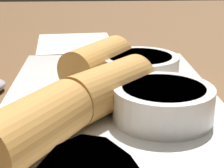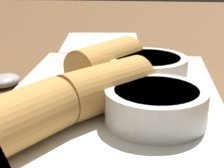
% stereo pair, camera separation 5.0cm
% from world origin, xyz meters
% --- Properties ---
extents(table_surface, '(1.80, 1.40, 0.02)m').
position_xyz_m(table_surface, '(0.00, 0.00, 0.01)').
color(table_surface, brown).
rests_on(table_surface, ground).
extents(serving_plate, '(0.34, 0.21, 0.01)m').
position_xyz_m(serving_plate, '(-0.02, -0.02, 0.03)').
color(serving_plate, silver).
rests_on(serving_plate, table_surface).
extents(roll_front_left, '(0.09, 0.09, 0.04)m').
position_xyz_m(roll_front_left, '(-0.00, -0.02, 0.06)').
color(roll_front_left, '#D19347').
rests_on(roll_front_left, serving_plate).
extents(roll_front_right, '(0.10, 0.08, 0.04)m').
position_xyz_m(roll_front_right, '(0.07, -0.07, 0.06)').
color(roll_front_right, '#D19347').
rests_on(roll_front_right, serving_plate).
extents(roll_back_left, '(0.10, 0.08, 0.04)m').
position_xyz_m(roll_back_left, '(-0.09, -0.03, 0.06)').
color(roll_back_left, '#D19347').
rests_on(roll_back_left, serving_plate).
extents(dipping_bowl_near, '(0.08, 0.08, 0.03)m').
position_xyz_m(dipping_bowl_near, '(0.02, 0.03, 0.05)').
color(dipping_bowl_near, white).
rests_on(dipping_bowl_near, serving_plate).
extents(dipping_bowl_far, '(0.08, 0.08, 0.03)m').
position_xyz_m(dipping_bowl_far, '(-0.08, 0.02, 0.05)').
color(dipping_bowl_far, white).
rests_on(dipping_bowl_far, serving_plate).
extents(napkin, '(0.16, 0.14, 0.01)m').
position_xyz_m(napkin, '(-0.30, -0.06, 0.02)').
color(napkin, silver).
rests_on(napkin, table_surface).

